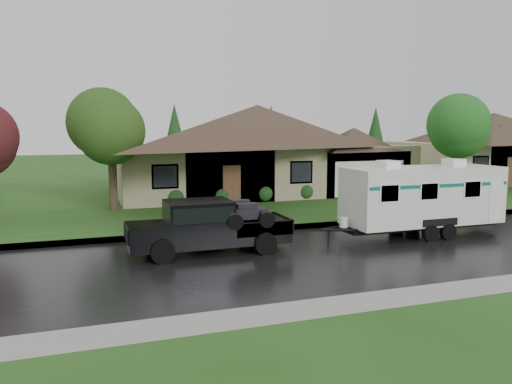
{
  "coord_description": "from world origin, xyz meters",
  "views": [
    {
      "loc": [
        -8.86,
        -16.88,
        4.24
      ],
      "look_at": [
        -2.28,
        2.0,
        1.68
      ],
      "focal_mm": 35.0,
      "sensor_mm": 36.0,
      "label": 1
    }
  ],
  "objects": [
    {
      "name": "ground",
      "position": [
        0.0,
        0.0,
        0.0
      ],
      "size": [
        140.0,
        140.0,
        0.0
      ],
      "primitive_type": "plane",
      "color": "#244917",
      "rests_on": "ground"
    },
    {
      "name": "road",
      "position": [
        0.0,
        -2.0,
        0.01
      ],
      "size": [
        140.0,
        8.0,
        0.01
      ],
      "primitive_type": "cube",
      "color": "black",
      "rests_on": "ground"
    },
    {
      "name": "curb",
      "position": [
        0.0,
        2.25,
        0.07
      ],
      "size": [
        140.0,
        0.5,
        0.15
      ],
      "primitive_type": "cube",
      "color": "gray",
      "rests_on": "ground"
    },
    {
      "name": "lawn",
      "position": [
        0.0,
        15.0,
        0.07
      ],
      "size": [
        140.0,
        26.0,
        0.15
      ],
      "primitive_type": "cube",
      "color": "#244917",
      "rests_on": "ground"
    },
    {
      "name": "house_main",
      "position": [
        2.29,
        13.84,
        3.59
      ],
      "size": [
        19.44,
        10.8,
        6.9
      ],
      "color": "#978B66",
      "rests_on": "lawn"
    },
    {
      "name": "house_neighbor",
      "position": [
        22.27,
        14.34,
        3.32
      ],
      "size": [
        15.12,
        9.72,
        6.45
      ],
      "color": "#BDB08C",
      "rests_on": "lawn"
    },
    {
      "name": "tree_left_green",
      "position": [
        -7.47,
        8.74,
        4.26
      ],
      "size": [
        3.58,
        3.58,
        5.92
      ],
      "color": "#382B1E",
      "rests_on": "lawn"
    },
    {
      "name": "tree_right_green",
      "position": [
        11.21,
        6.25,
        4.3
      ],
      "size": [
        3.62,
        3.62,
        5.99
      ],
      "color": "#382B1E",
      "rests_on": "lawn"
    },
    {
      "name": "shrub_row",
      "position": [
        2.0,
        9.3,
        0.65
      ],
      "size": [
        13.6,
        1.0,
        1.0
      ],
      "color": "#143814",
      "rests_on": "lawn"
    },
    {
      "name": "pickup_truck",
      "position": [
        -4.98,
        -0.56,
        0.97
      ],
      "size": [
        5.45,
        2.07,
        1.82
      ],
      "color": "black",
      "rests_on": "ground"
    },
    {
      "name": "travel_trailer",
      "position": [
        3.82,
        -0.56,
        1.6
      ],
      "size": [
        6.72,
        2.36,
        3.01
      ],
      "color": "silver",
      "rests_on": "ground"
    }
  ]
}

